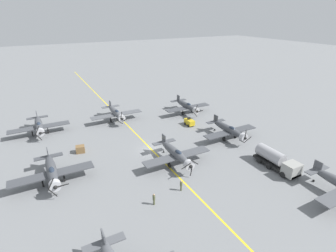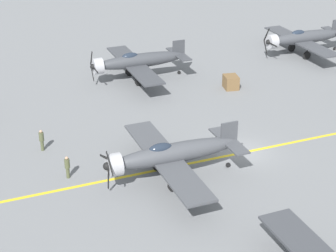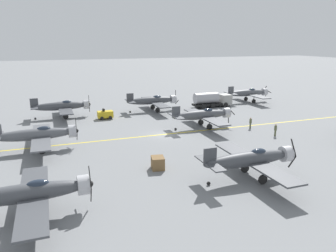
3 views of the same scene
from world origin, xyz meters
name	(u,v)px [view 2 (image 2 of 3)]	position (x,y,z in m)	size (l,w,h in m)	color
ground_plane	(243,153)	(0.00, 0.00, 0.00)	(400.00, 400.00, 0.00)	slate
taxiway_stripe	(243,153)	(0.00, 0.00, 0.00)	(0.30, 160.00, 0.01)	yellow
airplane_near_right	(303,38)	(17.98, -17.50, 2.01)	(12.00, 9.98, 3.65)	#44464C
airplane_mid_right	(137,61)	(17.53, 2.42, 2.01)	(12.00, 9.98, 3.65)	#414348
airplane_mid_center	(171,154)	(-1.54, 6.64, 2.01)	(12.00, 9.98, 3.65)	#4B4D53
ground_crew_walking	(42,139)	(6.17, 14.17, 0.95)	(0.38, 0.38, 1.73)	#515638
ground_crew_inspecting	(67,166)	(1.40, 13.26, 0.93)	(0.37, 0.37, 1.70)	#515638
supply_crate_by_tanker	(231,82)	(12.02, -5.28, 0.65)	(1.55, 1.30, 1.30)	brown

